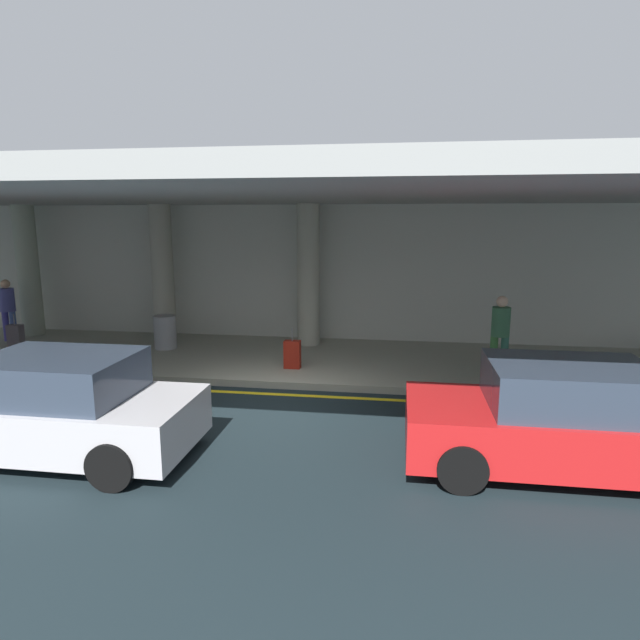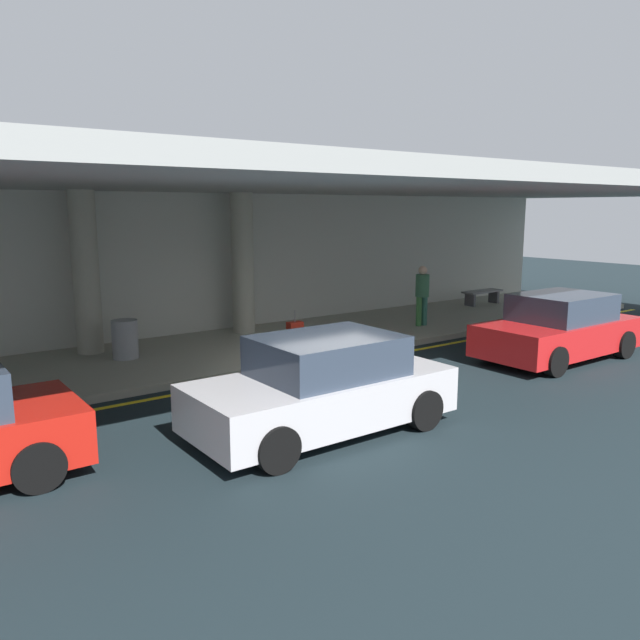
# 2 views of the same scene
# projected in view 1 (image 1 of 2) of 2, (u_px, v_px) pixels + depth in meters

# --- Properties ---
(ground_plane) EXTENTS (60.00, 60.00, 0.00)m
(ground_plane) POSITION_uv_depth(u_px,v_px,m) (268.00, 406.00, 9.94)
(ground_plane) COLOR black
(sidewalk) EXTENTS (26.00, 4.20, 0.15)m
(sidewalk) POSITION_uv_depth(u_px,v_px,m) (299.00, 359.00, 12.94)
(sidewalk) COLOR #9B9B8A
(sidewalk) RESTS_ON ground
(lane_stripe_yellow) EXTENTS (26.00, 0.14, 0.01)m
(lane_stripe_yellow) POSITION_uv_depth(u_px,v_px,m) (276.00, 394.00, 10.58)
(lane_stripe_yellow) COLOR yellow
(lane_stripe_yellow) RESTS_ON ground
(support_column_far_left) EXTENTS (0.58, 0.58, 3.65)m
(support_column_far_left) POSITION_uv_depth(u_px,v_px,m) (28.00, 271.00, 15.06)
(support_column_far_left) COLOR #98A28E
(support_column_far_left) RESTS_ON sidewalk
(support_column_left_mid) EXTENTS (0.58, 0.58, 3.65)m
(support_column_left_mid) POSITION_uv_depth(u_px,v_px,m) (163.00, 273.00, 14.48)
(support_column_left_mid) COLOR #9B9989
(support_column_left_mid) RESTS_ON sidewalk
(support_column_center) EXTENTS (0.58, 0.58, 3.65)m
(support_column_center) POSITION_uv_depth(u_px,v_px,m) (308.00, 275.00, 13.89)
(support_column_center) COLOR #A09F8E
(support_column_center) RESTS_ON sidewalk
(ceiling_overhang) EXTENTS (28.00, 13.20, 0.30)m
(ceiling_overhang) POSITION_uv_depth(u_px,v_px,m) (294.00, 194.00, 11.74)
(ceiling_overhang) COLOR gray
(ceiling_overhang) RESTS_ON support_column_far_left
(terminal_back_wall) EXTENTS (26.00, 0.30, 3.80)m
(terminal_back_wall) POSITION_uv_depth(u_px,v_px,m) (314.00, 275.00, 14.79)
(terminal_back_wall) COLOR #B8B9AD
(terminal_back_wall) RESTS_ON ground
(car_silver) EXTENTS (4.10, 1.92, 1.50)m
(car_silver) POSITION_uv_depth(u_px,v_px,m) (56.00, 408.00, 7.75)
(car_silver) COLOR #B8B6B9
(car_silver) RESTS_ON ground
(car_red_no2) EXTENTS (4.10, 1.92, 1.50)m
(car_red_no2) POSITION_uv_depth(u_px,v_px,m) (561.00, 420.00, 7.29)
(car_red_no2) COLOR red
(car_red_no2) RESTS_ON ground
(traveler_with_luggage) EXTENTS (0.38, 0.38, 1.68)m
(traveler_with_luggage) POSITION_uv_depth(u_px,v_px,m) (8.00, 306.00, 14.39)
(traveler_with_luggage) COLOR #423E9E
(traveler_with_luggage) RESTS_ON sidewalk
(person_waiting_for_ride) EXTENTS (0.38, 0.38, 1.68)m
(person_waiting_for_ride) POSITION_uv_depth(u_px,v_px,m) (500.00, 329.00, 11.32)
(person_waiting_for_ride) COLOR #38763A
(person_waiting_for_ride) RESTS_ON sidewalk
(suitcase_upright_primary) EXTENTS (0.36, 0.22, 0.90)m
(suitcase_upright_primary) POSITION_uv_depth(u_px,v_px,m) (292.00, 354.00, 11.86)
(suitcase_upright_primary) COLOR maroon
(suitcase_upright_primary) RESTS_ON sidewalk
(suitcase_upright_secondary) EXTENTS (0.36, 0.22, 0.90)m
(suitcase_upright_secondary) POSITION_uv_depth(u_px,v_px,m) (16.00, 337.00, 13.65)
(suitcase_upright_secondary) COLOR #59525A
(suitcase_upright_secondary) RESTS_ON sidewalk
(trash_bin_steel) EXTENTS (0.56, 0.56, 0.85)m
(trash_bin_steel) POSITION_uv_depth(u_px,v_px,m) (165.00, 332.00, 13.67)
(trash_bin_steel) COLOR gray
(trash_bin_steel) RESTS_ON sidewalk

